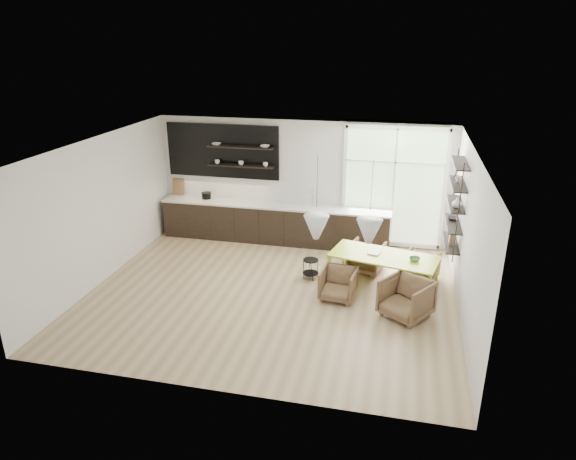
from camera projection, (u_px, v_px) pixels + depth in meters
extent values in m
cube|color=tan|center=(271.00, 294.00, 10.02)|extent=(7.00, 6.00, 0.01)
cube|color=silver|center=(302.00, 181.00, 12.23)|extent=(7.00, 0.02, 2.90)
cube|color=silver|center=(101.00, 210.00, 10.23)|extent=(0.02, 6.00, 2.90)
cube|color=silver|center=(468.00, 240.00, 8.78)|extent=(0.02, 6.00, 2.90)
cube|color=white|center=(269.00, 146.00, 8.98)|extent=(7.00, 6.00, 0.01)
cube|color=#B2D1A5|center=(393.00, 187.00, 11.76)|extent=(2.20, 0.02, 2.70)
cube|color=silver|center=(393.00, 188.00, 11.73)|extent=(2.30, 0.08, 2.80)
cone|color=silver|center=(316.00, 227.00, 8.78)|extent=(0.44, 0.44, 0.42)
cone|color=silver|center=(369.00, 231.00, 8.59)|extent=(0.44, 0.44, 0.42)
cylinder|color=black|center=(317.00, 182.00, 8.49)|extent=(0.01, 0.01, 0.89)
cylinder|color=black|center=(372.00, 185.00, 8.31)|extent=(0.01, 0.01, 0.89)
cube|color=black|center=(275.00, 224.00, 12.41)|extent=(5.50, 0.65, 0.90)
cube|color=silver|center=(274.00, 205.00, 12.24)|extent=(5.54, 0.69, 0.04)
cube|color=silver|center=(277.00, 190.00, 12.43)|extent=(5.50, 0.02, 0.55)
cube|color=black|center=(223.00, 151.00, 12.37)|extent=(2.80, 0.06, 1.30)
cube|color=black|center=(241.00, 147.00, 12.08)|extent=(1.60, 0.28, 0.03)
cube|color=black|center=(241.00, 166.00, 12.25)|extent=(1.60, 0.28, 0.03)
cube|color=#906642|center=(178.00, 187.00, 12.90)|extent=(0.30, 0.10, 0.42)
cylinder|color=silver|center=(312.00, 198.00, 12.08)|extent=(0.02, 0.02, 0.40)
imported|color=white|center=(216.00, 144.00, 12.19)|extent=(0.22, 0.22, 0.05)
imported|color=white|center=(265.00, 146.00, 11.94)|extent=(0.22, 0.22, 0.05)
imported|color=white|center=(217.00, 162.00, 12.35)|extent=(0.12, 0.12, 0.10)
imported|color=white|center=(241.00, 163.00, 12.22)|extent=(0.12, 0.12, 0.10)
imported|color=white|center=(265.00, 164.00, 12.10)|extent=(0.12, 0.12, 0.10)
cylinder|color=black|center=(206.00, 196.00, 12.64)|extent=(0.22, 0.22, 0.14)
cube|color=black|center=(458.00, 214.00, 9.26)|extent=(0.02, 0.02, 1.90)
cube|color=black|center=(453.00, 195.00, 10.36)|extent=(0.02, 0.02, 1.90)
cube|color=black|center=(451.00, 243.00, 10.10)|extent=(0.26, 1.20, 0.02)
cube|color=black|center=(453.00, 224.00, 9.95)|extent=(0.26, 1.20, 0.02)
cube|color=black|center=(456.00, 204.00, 9.81)|extent=(0.26, 1.20, 0.02)
cube|color=black|center=(458.00, 184.00, 9.67)|extent=(0.26, 1.20, 0.03)
cube|color=black|center=(461.00, 163.00, 9.52)|extent=(0.26, 1.20, 0.03)
imported|color=white|center=(457.00, 203.00, 9.54)|extent=(0.18, 0.18, 0.19)
imported|color=#333338|center=(453.00, 218.00, 10.12)|extent=(0.22, 0.22, 0.05)
imported|color=white|center=(458.00, 179.00, 9.74)|extent=(0.10, 0.10, 0.09)
cube|color=#906642|center=(452.00, 238.00, 9.96)|extent=(0.10, 0.18, 0.24)
cube|color=#B9D823|center=(384.00, 256.00, 9.91)|extent=(2.18, 1.35, 0.03)
cube|color=#B9D823|center=(329.00, 272.00, 10.10)|extent=(0.05, 0.05, 0.71)
cube|color=#B9D823|center=(343.00, 257.00, 10.79)|extent=(0.05, 0.05, 0.71)
cube|color=#B9D823|center=(428.00, 293.00, 9.31)|extent=(0.05, 0.05, 0.71)
cube|color=#B9D823|center=(437.00, 275.00, 10.00)|extent=(0.05, 0.05, 0.71)
imported|color=brown|center=(366.00, 257.00, 10.88)|extent=(0.83, 0.84, 0.64)
imported|color=brown|center=(420.00, 266.00, 10.48)|extent=(0.84, 0.85, 0.60)
imported|color=brown|center=(338.00, 284.00, 9.74)|extent=(0.71, 0.73, 0.60)
imported|color=brown|center=(406.00, 298.00, 9.09)|extent=(1.07, 1.08, 0.72)
cylinder|color=black|center=(311.00, 260.00, 10.51)|extent=(0.31, 0.31, 0.02)
cylinder|color=black|center=(311.00, 273.00, 10.61)|extent=(0.33, 0.33, 0.01)
cylinder|color=black|center=(318.00, 269.00, 10.60)|extent=(0.01, 0.01, 0.41)
cylinder|color=black|center=(309.00, 266.00, 10.72)|extent=(0.01, 0.01, 0.41)
cylinder|color=black|center=(304.00, 269.00, 10.56)|extent=(0.01, 0.01, 0.41)
cylinder|color=black|center=(312.00, 272.00, 10.44)|extent=(0.01, 0.01, 0.41)
imported|color=white|center=(370.00, 251.00, 10.07)|extent=(0.28, 0.33, 0.03)
imported|color=#4B794F|center=(415.00, 259.00, 9.68)|extent=(0.24, 0.24, 0.06)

